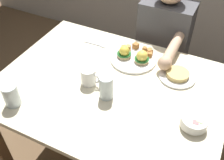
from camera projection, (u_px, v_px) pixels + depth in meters
ground_plane at (111, 159)px, 1.91m from camera, size 6.00×6.00×0.00m
dining_table at (110, 99)px, 1.48m from camera, size 1.20×0.90×0.74m
eggs_benedict_plate at (134, 57)px, 1.55m from camera, size 0.27×0.27×0.09m
fruit_bowl at (194, 122)px, 1.18m from camera, size 0.12×0.12×0.06m
coffee_mug at (89, 76)px, 1.38m from camera, size 0.11×0.08×0.09m
fork at (96, 44)px, 1.67m from camera, size 0.16×0.03×0.00m
water_glass_near at (106, 88)px, 1.30m from camera, size 0.07×0.07×0.13m
water_glass_far at (12, 96)px, 1.27m from camera, size 0.08×0.08×0.12m
side_plate at (177, 75)px, 1.44m from camera, size 0.20×0.20×0.04m
diner_person at (162, 45)px, 1.83m from camera, size 0.34×0.54×1.14m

